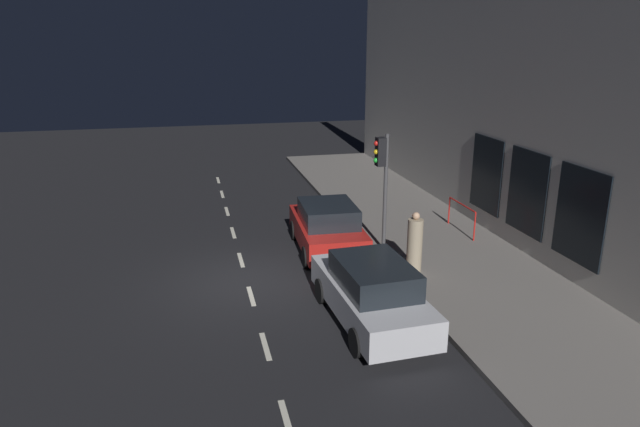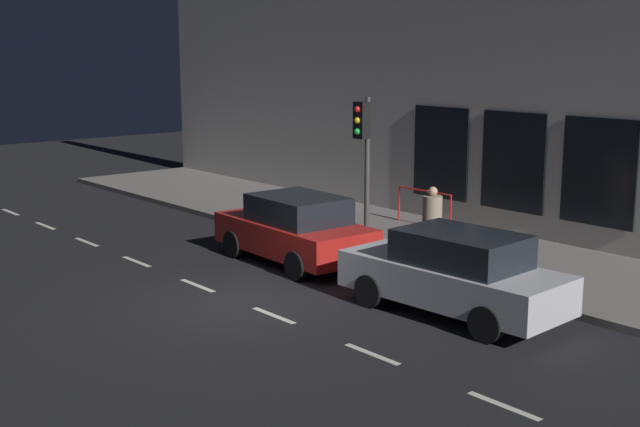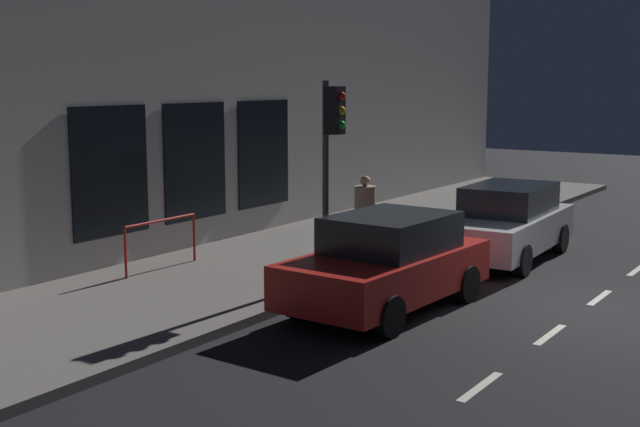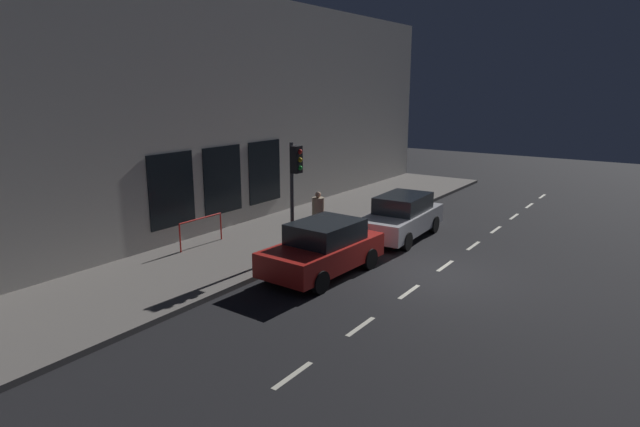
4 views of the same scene
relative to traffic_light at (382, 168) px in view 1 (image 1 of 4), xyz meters
The scene contains 9 objects.
ground_plane 5.17m from the traffic_light, 165.67° to the right, with size 60.00×60.00×0.00m, color black.
sidewalk 3.51m from the traffic_light, 28.41° to the right, with size 4.50×32.00×0.15m.
building_facade 4.97m from the traffic_light, 13.39° to the right, with size 0.65×32.00×8.87m.
lane_centre_line 5.46m from the traffic_light, 153.85° to the right, with size 0.12×27.20×0.01m.
traffic_light is the anchor object (origin of this frame).
parked_car_0 2.55m from the traffic_light, 156.96° to the left, with size 2.07×4.10×1.58m.
parked_car_1 4.93m from the traffic_light, 111.66° to the right, with size 1.96×4.38×1.58m.
pedestrian_0 2.59m from the traffic_light, 78.17° to the right, with size 0.60×0.60×1.73m.
red_railing 3.89m from the traffic_light, 17.32° to the left, with size 0.05×1.90×0.97m.
Camera 1 is at (-1.41, -14.63, 6.46)m, focal length 32.07 mm.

